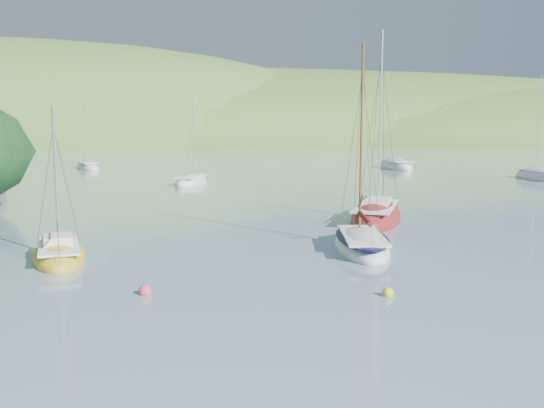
{
  "coord_description": "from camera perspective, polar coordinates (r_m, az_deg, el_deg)",
  "views": [
    {
      "loc": [
        -4.73,
        -18.47,
        5.93
      ],
      "look_at": [
        -1.76,
        8.0,
        2.32
      ],
      "focal_mm": 40.0,
      "sensor_mm": 36.0,
      "label": 1
    }
  ],
  "objects": [
    {
      "name": "distant_sloop_c",
      "position": [
        81.26,
        -16.97,
        3.32
      ],
      "size": [
        4.92,
        7.45,
        10.04
      ],
      "rotation": [
        0.0,
        0.0,
        0.38
      ],
      "color": "silver",
      "rests_on": "ground"
    },
    {
      "name": "distant_sloop_a",
      "position": [
        58.79,
        -7.6,
        2.02
      ],
      "size": [
        4.24,
        7.01,
        9.44
      ],
      "rotation": [
        0.0,
        0.0,
        -0.31
      ],
      "color": "silver",
      "rests_on": "ground"
    },
    {
      "name": "ground",
      "position": [
        19.97,
        7.71,
        -9.63
      ],
      "size": [
        700.0,
        700.0,
        0.0
      ],
      "primitive_type": "plane",
      "color": "gray",
      "rests_on": "ground"
    },
    {
      "name": "shoreline_hills",
      "position": [
        191.05,
        -7.91,
        5.86
      ],
      "size": [
        690.0,
        135.0,
        56.0
      ],
      "color": "#346727",
      "rests_on": "ground"
    },
    {
      "name": "daysailer_white",
      "position": [
        28.71,
        8.44,
        -3.82
      ],
      "size": [
        3.21,
        6.89,
        10.22
      ],
      "rotation": [
        0.0,
        0.0,
        -0.12
      ],
      "color": "silver",
      "rests_on": "ground"
    },
    {
      "name": "sloop_red",
      "position": [
        36.92,
        9.78,
        -1.28
      ],
      "size": [
        5.87,
        8.8,
        12.34
      ],
      "rotation": [
        0.0,
        0.0,
        -0.4
      ],
      "color": "maroon",
      "rests_on": "ground"
    },
    {
      "name": "mooring_buoys",
      "position": [
        23.79,
        9.7,
        -6.53
      ],
      "size": [
        21.69,
        7.0,
        0.46
      ],
      "color": "yellow",
      "rests_on": "ground"
    },
    {
      "name": "distant_sloop_b",
      "position": [
        79.51,
        11.55,
        3.43
      ],
      "size": [
        3.4,
        9.13,
        12.92
      ],
      "rotation": [
        0.0,
        0.0,
        0.02
      ],
      "color": "silver",
      "rests_on": "ground"
    },
    {
      "name": "distant_sloop_d",
      "position": [
        68.85,
        23.99,
        2.27
      ],
      "size": [
        3.38,
        8.34,
        11.67
      ],
      "rotation": [
        0.0,
        0.0,
        0.06
      ],
      "color": "silver",
      "rests_on": "ground"
    },
    {
      "name": "sailboat_yellow",
      "position": [
        27.92,
        -19.39,
        -4.62
      ],
      "size": [
        3.39,
        5.86,
        7.31
      ],
      "rotation": [
        0.0,
        0.0,
        0.23
      ],
      "color": "gold",
      "rests_on": "ground"
    }
  ]
}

